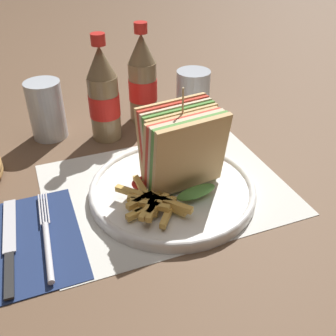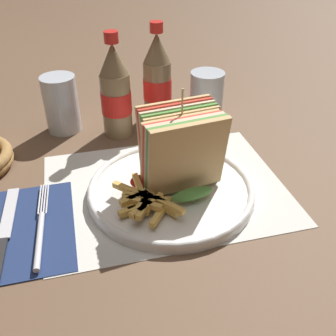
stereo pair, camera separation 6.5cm
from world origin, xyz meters
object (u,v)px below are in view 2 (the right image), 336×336
Objects in this scene: coke_bottle_near at (116,93)px; knife at (5,230)px; fork at (40,231)px; plate_main at (171,189)px; coke_bottle_far at (157,80)px; club_sandwich at (182,150)px; glass_near at (206,99)px; glass_far at (62,107)px.

knife is at bearing -128.39° from coke_bottle_near.
coke_bottle_near reaches higher than fork.
plate_main is 1.30× the size of coke_bottle_far.
knife is at bearing -173.29° from plate_main.
coke_bottle_near reaches higher than club_sandwich.
plate_main is 0.21m from fork.
plate_main is 0.27m from glass_near.
club_sandwich is at bearing -56.14° from glass_far.
plate_main is 1.65× the size of club_sandwich.
club_sandwich is at bearing 17.13° from plate_main.
fork is at bearing -14.64° from knife.
coke_bottle_far is (0.04, 0.28, 0.08)m from plate_main.
club_sandwich is 1.41× the size of glass_near.
club_sandwich is at bearing -118.38° from glass_near.
plate_main is at bearing -98.67° from coke_bottle_far.
club_sandwich reaches higher than glass_far.
coke_bottle_far is at bearing 81.33° from plate_main.
knife is 0.33m from glass_far.
coke_bottle_far is (0.02, 0.27, 0.01)m from club_sandwich.
coke_bottle_near is (-0.05, 0.23, 0.08)m from plate_main.
club_sandwich is 0.79× the size of coke_bottle_near.
coke_bottle_far reaches higher than plate_main.
knife is 1.69× the size of glass_far.
knife is 0.34m from coke_bottle_near.
coke_bottle_far is at bearing 85.01° from club_sandwich.
glass_near is 0.30m from glass_far.
glass_far is (-0.16, 0.28, 0.04)m from plate_main.
fork is (-0.23, -0.05, -0.07)m from club_sandwich.
coke_bottle_near reaches higher than plate_main.
club_sandwich is at bearing -72.13° from coke_bottle_near.
club_sandwich is 0.87× the size of fork.
plate_main is 0.29m from coke_bottle_far.
plate_main reaches higher than fork.
coke_bottle_near is at bearing 63.57° from fork.
coke_bottle_near is (0.21, 0.26, 0.08)m from knife.
glass_far is (-0.30, 0.05, -0.01)m from glass_near.
glass_far is at bearing 157.07° from coke_bottle_near.
plate_main is at bearing -121.37° from glass_near.
fork is at bearing -127.92° from coke_bottle_far.
coke_bottle_near reaches higher than glass_far.
club_sandwich is (0.02, 0.01, 0.07)m from plate_main.
glass_near is at bearing 35.61° from knife.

